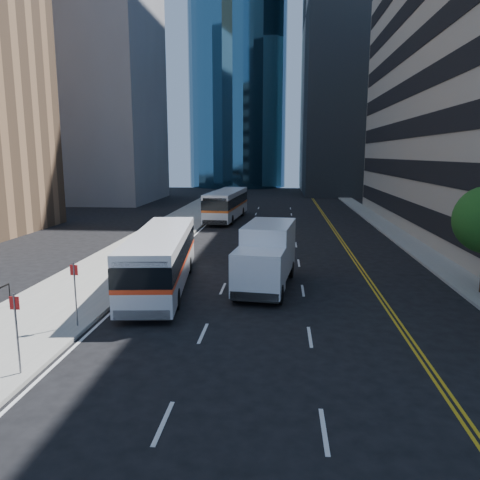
{
  "coord_description": "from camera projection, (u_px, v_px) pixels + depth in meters",
  "views": [
    {
      "loc": [
        -0.63,
        -14.52,
        6.65
      ],
      "look_at": [
        -2.49,
        6.39,
        2.8
      ],
      "focal_mm": 35.0,
      "sensor_mm": 36.0,
      "label": 1
    }
  ],
  "objects": [
    {
      "name": "sidewalk_east",
      "position": [
        396.0,
        234.0,
        39.06
      ],
      "size": [
        2.0,
        90.0,
        0.15
      ],
      "primitive_type": "cube",
      "color": "gray",
      "rests_on": "ground"
    },
    {
      "name": "midrise_west",
      "position": [
        88.0,
        76.0,
        65.6
      ],
      "size": [
        18.0,
        18.0,
        35.0
      ],
      "primitive_type": "cube",
      "color": "gray",
      "rests_on": "ground"
    },
    {
      "name": "box_truck",
      "position": [
        266.0,
        255.0,
        23.44
      ],
      "size": [
        3.05,
        6.84,
        3.17
      ],
      "rotation": [
        0.0,
        0.0,
        -0.12
      ],
      "color": "white",
      "rests_on": "ground"
    },
    {
      "name": "ground",
      "position": [
        298.0,
        360.0,
        15.37
      ],
      "size": [
        160.0,
        160.0,
        0.0
      ],
      "primitive_type": "plane",
      "color": "black",
      "rests_on": "ground"
    },
    {
      "name": "office_tower_north",
      "position": [
        395.0,
        14.0,
        78.92
      ],
      "size": [
        30.0,
        28.0,
        60.0
      ],
      "primitive_type": "cube",
      "color": "gray",
      "rests_on": "ground"
    },
    {
      "name": "sidewalk_west",
      "position": [
        168.0,
        231.0,
        40.76
      ],
      "size": [
        5.0,
        90.0,
        0.15
      ],
      "primitive_type": "cube",
      "color": "gray",
      "rests_on": "ground"
    },
    {
      "name": "bus_rear",
      "position": [
        227.0,
        204.0,
        48.04
      ],
      "size": [
        3.38,
        11.74,
        2.99
      ],
      "rotation": [
        0.0,
        0.0,
        -0.07
      ],
      "color": "silver",
      "rests_on": "ground"
    },
    {
      "name": "bus_front",
      "position": [
        161.0,
        258.0,
        23.36
      ],
      "size": [
        3.65,
        11.34,
        2.87
      ],
      "rotation": [
        0.0,
        0.0,
        0.11
      ],
      "color": "silver",
      "rests_on": "ground"
    }
  ]
}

